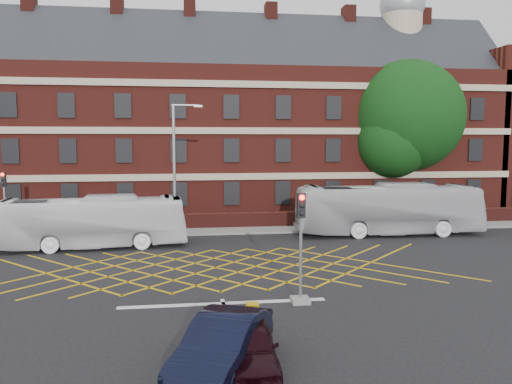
{
  "coord_description": "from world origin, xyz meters",
  "views": [
    {
      "loc": [
        -1.23,
        -22.16,
        6.26
      ],
      "look_at": [
        1.95,
        1.5,
        3.79
      ],
      "focal_mm": 35.0,
      "sensor_mm": 36.0,
      "label": 1
    }
  ],
  "objects": [
    {
      "name": "ground",
      "position": [
        0.0,
        0.0,
        0.0
      ],
      "size": [
        120.0,
        120.0,
        0.0
      ],
      "primitive_type": "plane",
      "color": "black",
      "rests_on": "ground"
    },
    {
      "name": "victorian_building",
      "position": [
        0.25,
        22.0,
        7.84
      ],
      "size": [
        51.0,
        12.17,
        20.4
      ],
      "color": "#5D1E17",
      "rests_on": "ground"
    },
    {
      "name": "boundary_wall",
      "position": [
        0.0,
        13.0,
        0.55
      ],
      "size": [
        56.0,
        0.5,
        1.1
      ],
      "primitive_type": "cube",
      "color": "#491813",
      "rests_on": "ground"
    },
    {
      "name": "far_pavement",
      "position": [
        0.0,
        12.0,
        0.06
      ],
      "size": [
        60.0,
        3.0,
        0.12
      ],
      "primitive_type": "cube",
      "color": "slate",
      "rests_on": "ground"
    },
    {
      "name": "box_junction_hatching",
      "position": [
        0.0,
        2.0,
        0.01
      ],
      "size": [
        8.22,
        8.22,
        0.02
      ],
      "primitive_type": "cube",
      "rotation": [
        0.0,
        0.0,
        0.79
      ],
      "color": "#CC990C",
      "rests_on": "ground"
    },
    {
      "name": "stop_line",
      "position": [
        0.0,
        -3.5,
        0.01
      ],
      "size": [
        8.0,
        0.3,
        0.02
      ],
      "primitive_type": "cube",
      "color": "silver",
      "rests_on": "ground"
    },
    {
      "name": "bus_left",
      "position": [
        -6.92,
        7.6,
        1.52
      ],
      "size": [
        11.08,
        3.28,
        3.05
      ],
      "primitive_type": "imported",
      "rotation": [
        0.0,
        0.0,
        1.64
      ],
      "color": "white",
      "rests_on": "ground"
    },
    {
      "name": "bus_right",
      "position": [
        11.88,
        9.26,
        1.71
      ],
      "size": [
        12.38,
        3.34,
        3.42
      ],
      "primitive_type": "imported",
      "rotation": [
        0.0,
        0.0,
        1.53
      ],
      "color": "silver",
      "rests_on": "ground"
    },
    {
      "name": "car_navy",
      "position": [
        -0.4,
        -9.22,
        0.77
      ],
      "size": [
        3.37,
        4.91,
        1.53
      ],
      "primitive_type": "imported",
      "rotation": [
        0.0,
        0.0,
        -0.42
      ],
      "color": "black",
      "rests_on": "ground"
    },
    {
      "name": "car_maroon",
      "position": [
        0.32,
        -9.09,
        0.66
      ],
      "size": [
        1.77,
        3.95,
        1.32
      ],
      "primitive_type": "imported",
      "rotation": [
        0.0,
        0.0,
        -0.06
      ],
      "color": "black",
      "rests_on": "ground"
    },
    {
      "name": "deciduous_tree",
      "position": [
        16.39,
        16.83,
        7.61
      ],
      "size": [
        9.07,
        9.07,
        12.77
      ],
      "color": "black",
      "rests_on": "ground"
    },
    {
      "name": "traffic_light_near",
      "position": [
        2.97,
        -3.8,
        1.76
      ],
      "size": [
        0.7,
        0.7,
        4.27
      ],
      "color": "slate",
      "rests_on": "ground"
    },
    {
      "name": "traffic_light_far",
      "position": [
        -12.92,
        11.19,
        1.76
      ],
      "size": [
        0.7,
        0.7,
        4.27
      ],
      "color": "slate",
      "rests_on": "ground"
    },
    {
      "name": "street_lamp",
      "position": [
        -2.06,
        8.77,
        2.87
      ],
      "size": [
        2.25,
        1.0,
        8.46
      ],
      "color": "slate",
      "rests_on": "ground"
    },
    {
      "name": "direction_signs",
      "position": [
        -12.03,
        10.7,
        1.38
      ],
      "size": [
        1.1,
        0.16,
        2.2
      ],
      "color": "gray",
      "rests_on": "ground"
    },
    {
      "name": "utility_cabinet",
      "position": [
        0.82,
        -5.98,
        0.4
      ],
      "size": [
        0.41,
        0.39,
        0.8
      ],
      "primitive_type": "cube",
      "color": "#C6940B",
      "rests_on": "ground"
    }
  ]
}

